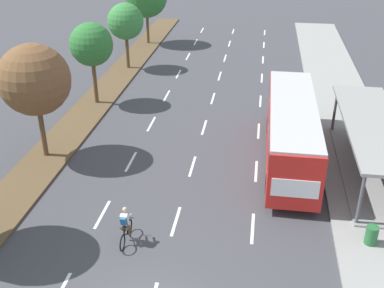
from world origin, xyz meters
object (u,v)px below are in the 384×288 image
at_px(median_tree_fourth, 125,22).
at_px(trash_bin, 371,235).
at_px(bus, 292,127).
at_px(cyclist, 125,227).
at_px(median_tree_third, 91,45).
at_px(bus_shelter, 376,143).
at_px(median_tree_second, 34,80).

relative_size(median_tree_fourth, trash_bin, 6.46).
xyz_separation_m(median_tree_fourth, trash_bin, (16.51, -21.50, -3.50)).
bearing_deg(median_tree_fourth, bus, -47.32).
xyz_separation_m(cyclist, median_tree_third, (-6.33, 14.73, 3.53)).
distance_m(bus_shelter, median_tree_fourth, 23.43).
xyz_separation_m(cyclist, trash_bin, (10.29, 1.28, -0.22)).
bearing_deg(bus, median_tree_second, -173.07).
distance_m(median_tree_second, median_tree_third, 8.06).
relative_size(bus, median_tree_third, 1.98).
relative_size(bus_shelter, cyclist, 5.87).
height_order(cyclist, median_tree_third, median_tree_third).
bearing_deg(cyclist, median_tree_third, 113.25).
relative_size(bus, median_tree_fourth, 2.06).
bearing_deg(trash_bin, cyclist, -172.91).
distance_m(cyclist, median_tree_second, 10.14).
xyz_separation_m(bus_shelter, cyclist, (-11.37, -7.46, -1.08)).
xyz_separation_m(median_tree_second, trash_bin, (16.89, -5.40, -4.04)).
relative_size(median_tree_second, trash_bin, 7.57).
height_order(bus_shelter, trash_bin, bus_shelter).
distance_m(cyclist, trash_bin, 10.37).
height_order(bus_shelter, median_tree_second, median_tree_second).
bearing_deg(bus_shelter, median_tree_second, -177.52).
bearing_deg(median_tree_second, median_tree_third, 88.05).
height_order(cyclist, trash_bin, cyclist).
relative_size(median_tree_third, median_tree_fourth, 1.04).
distance_m(bus, cyclist, 11.02).
bearing_deg(trash_bin, median_tree_second, 162.26).
xyz_separation_m(bus, cyclist, (-7.09, -8.35, -1.28)).
height_order(bus_shelter, cyclist, bus_shelter).
relative_size(bus_shelter, bus, 0.95).
relative_size(cyclist, median_tree_third, 0.32).
xyz_separation_m(median_tree_third, median_tree_fourth, (0.11, 8.05, -0.24)).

